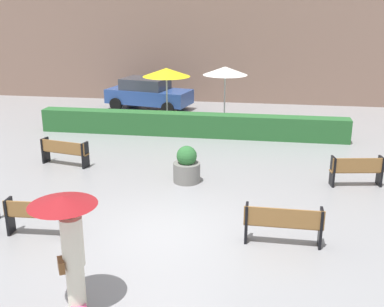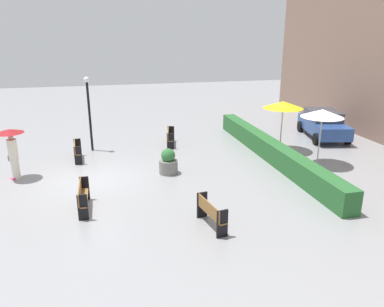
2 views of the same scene
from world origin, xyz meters
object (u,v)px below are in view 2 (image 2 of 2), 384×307
bench_near_left (77,150)px  bench_near_right (82,195)px  planter_pot (168,163)px  parked_car (323,124)px  lamp_post (89,106)px  patio_umbrella_white (322,113)px  bench_far_left (170,136)px  patio_umbrella_yellow (283,105)px  bench_far_right (211,212)px  pedestrian_with_umbrella (12,145)px

bench_near_left → bench_near_right: (5.53, 0.44, 0.01)m
bench_near_right → planter_pot: size_ratio=1.55×
planter_pot → parked_car: parked_car is taller
planter_pot → parked_car: 10.44m
planter_pot → lamp_post: bearing=-142.4°
planter_pot → patio_umbrella_white: 7.22m
bench_far_left → patio_umbrella_white: size_ratio=0.66×
parked_car → patio_umbrella_yellow: bearing=-64.0°
bench_far_right → lamp_post: lamp_post is taller
bench_far_right → planter_pot: 4.98m
pedestrian_with_umbrella → planter_pot: (0.93, 6.33, -0.97)m
bench_near_left → patio_umbrella_white: bearing=73.3°
bench_far_left → patio_umbrella_yellow: size_ratio=0.67×
bench_near_left → parked_car: parked_car is taller
pedestrian_with_umbrella → parked_car: (-2.72, 16.11, -0.64)m
lamp_post → planter_pot: bearing=37.6°
bench_far_right → pedestrian_with_umbrella: bearing=-131.1°
lamp_post → parked_car: 13.13m
bench_far_left → parked_car: (0.60, 8.92, 0.32)m
bench_near_left → patio_umbrella_yellow: bearing=85.1°
bench_far_right → patio_umbrella_yellow: patio_umbrella_yellow is taller
bench_near_right → lamp_post: bearing=178.1°
lamp_post → patio_umbrella_yellow: (2.31, 9.49, 0.06)m
bench_near_right → bench_near_left: bearing=-175.5°
patio_umbrella_white → pedestrian_with_umbrella: bearing=-96.1°
bench_near_left → bench_near_right: size_ratio=0.88×
pedestrian_with_umbrella → planter_pot: pedestrian_with_umbrella is taller
pedestrian_with_umbrella → patio_umbrella_yellow: patio_umbrella_yellow is taller
bench_far_right → bench_far_left: size_ratio=0.91×
bench_near_left → pedestrian_with_umbrella: (1.85, -2.40, 0.93)m
bench_far_left → patio_umbrella_yellow: (2.33, 5.38, 1.89)m
bench_far_right → patio_umbrella_yellow: size_ratio=0.60×
pedestrian_with_umbrella → patio_umbrella_white: bearing=83.9°
patio_umbrella_yellow → patio_umbrella_white: patio_umbrella_white is taller
lamp_post → pedestrian_with_umbrella: bearing=-43.0°
parked_car → planter_pot: bearing=-69.5°
bench_near_right → pedestrian_with_umbrella: size_ratio=0.82×
parked_car → bench_far_left: bearing=-93.8°
bench_far_right → pedestrian_with_umbrella: pedestrian_with_umbrella is taller
bench_far_right → bench_near_right: 4.51m
pedestrian_with_umbrella → lamp_post: (-3.30, 3.07, 0.87)m
bench_far_left → parked_car: 8.95m
bench_far_right → planter_pot: planter_pot is taller
bench_far_left → planter_pot: planter_pot is taller
bench_far_left → patio_umbrella_yellow: bearing=66.6°
bench_near_right → patio_umbrella_yellow: 10.94m
pedestrian_with_umbrella → bench_near_right: bearing=37.7°
bench_near_left → patio_umbrella_white: patio_umbrella_white is taller
bench_near_right → planter_pot: bearing=128.2°
bench_near_right → planter_pot: planter_pot is taller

